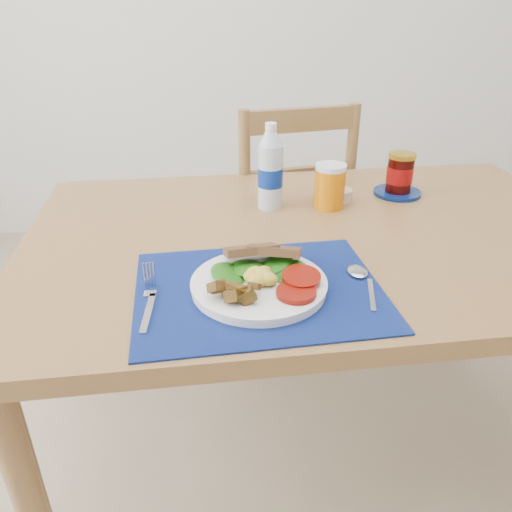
{
  "coord_description": "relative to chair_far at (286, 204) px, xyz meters",
  "views": [
    {
      "loc": [
        -0.31,
        -0.85,
        1.25
      ],
      "look_at": [
        -0.19,
        -0.01,
        0.8
      ],
      "focal_mm": 35.0,
      "sensor_mm": 36.0,
      "label": 1
    }
  ],
  "objects": [
    {
      "name": "juice_glass",
      "position": [
        0.02,
        -0.45,
        0.22
      ],
      "size": [
        0.08,
        0.08,
        0.11
      ],
      "primitive_type": "cylinder",
      "color": "#CD6A05",
      "rests_on": "table"
    },
    {
      "name": "chair_far",
      "position": [
        0.0,
        0.0,
        0.0
      ],
      "size": [
        0.48,
        0.47,
        1.15
      ],
      "rotation": [
        0.0,
        0.0,
        3.29
      ],
      "color": "brown",
      "rests_on": "ground"
    },
    {
      "name": "water_bottle",
      "position": [
        -0.13,
        -0.43,
        0.27
      ],
      "size": [
        0.07,
        0.07,
        0.22
      ],
      "color": "#ADBFCC",
      "rests_on": "table"
    },
    {
      "name": "table",
      "position": [
        -0.03,
        -0.6,
        0.09
      ],
      "size": [
        1.4,
        0.9,
        0.75
      ],
      "color": "brown",
      "rests_on": "ground"
    },
    {
      "name": "ramekin",
      "position": [
        0.07,
        -0.41,
        0.18
      ],
      "size": [
        0.06,
        0.06,
        0.03
      ],
      "primitive_type": "cylinder",
      "color": "#C6AD91",
      "rests_on": "table"
    },
    {
      "name": "breakfast_plate",
      "position": [
        -0.23,
        -0.85,
        0.19
      ],
      "size": [
        0.26,
        0.26,
        0.06
      ],
      "rotation": [
        0.0,
        0.0,
        -0.04
      ],
      "color": "silver",
      "rests_on": "placemat"
    },
    {
      "name": "jam_on_saucer",
      "position": [
        0.24,
        -0.38,
        0.22
      ],
      "size": [
        0.13,
        0.13,
        0.12
      ],
      "color": "#051B56",
      "rests_on": "table"
    },
    {
      "name": "fork",
      "position": [
        -0.43,
        -0.86,
        0.17
      ],
      "size": [
        0.03,
        0.18,
        0.0
      ],
      "rotation": [
        0.0,
        0.0,
        -0.1
      ],
      "color": "#B2B5BA",
      "rests_on": "placemat"
    },
    {
      "name": "spoon",
      "position": [
        -0.02,
        -0.84,
        0.18
      ],
      "size": [
        0.04,
        0.17,
        0.0
      ],
      "rotation": [
        0.0,
        0.0,
        -0.27
      ],
      "color": "#B2B5BA",
      "rests_on": "placemat"
    },
    {
      "name": "placemat",
      "position": [
        -0.22,
        -0.84,
        0.17
      ],
      "size": [
        0.47,
        0.38,
        0.0
      ],
      "primitive_type": "cube",
      "rotation": [
        0.0,
        0.0,
        0.02
      ],
      "color": "black",
      "rests_on": "table"
    },
    {
      "name": "ground",
      "position": [
        -0.03,
        -0.8,
        -0.58
      ],
      "size": [
        4.0,
        4.0,
        0.0
      ],
      "primitive_type": "plane",
      "color": "gray",
      "rests_on": "ground"
    }
  ]
}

